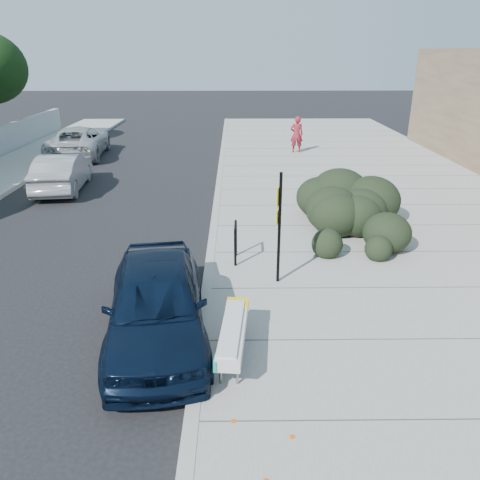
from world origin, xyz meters
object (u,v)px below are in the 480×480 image
Objects in this scene: sedan_navy at (156,302)px; suv_silver at (79,141)px; pedestrian at (297,134)px; sign_post at (279,222)px; bench at (233,332)px; wagon_silver at (63,172)px; bike_rack at (236,239)px.

sedan_navy reaches higher than suv_silver.
sign_post is at bearing 80.36° from pedestrian.
pedestrian is at bearing 175.34° from suv_silver.
wagon_silver reaches higher than bench.
sedan_navy is at bearing 73.50° from pedestrian.
sign_post is (0.94, -1.14, 0.86)m from bike_rack.
wagon_silver is at bearing 149.23° from sign_post.
sign_post is (0.99, 2.79, 0.97)m from bench.
bench is at bearing 114.90° from wagon_silver.
sign_post is 3.24m from sedan_navy.
suv_silver is 11.13m from pedestrian.
suv_silver reaches higher than bench.
bench is 1.62m from sedan_navy.
sedan_navy reaches higher than bench.
suv_silver is at bearing 103.46° from sedan_navy.
sedan_navy is at bearing 110.87° from wagon_silver.
bike_rack is at bearing 94.63° from bench.
sign_post is 0.47× the size of suv_silver.
bench is at bearing -93.04° from sign_post.
bike_rack is 1.71m from sign_post.
wagon_silver is (-5.19, 10.22, -0.05)m from sedan_navy.
sedan_navy is 17.76m from suv_silver.
sedan_navy is 2.43× the size of pedestrian.
bike_rack is 13.89m from pedestrian.
wagon_silver is (-7.59, 8.21, -0.89)m from sign_post.
sign_post is 1.39× the size of pedestrian.
bench is at bearing -37.00° from sedan_navy.
wagon_silver reaches higher than bike_rack.
sign_post is 0.59× the size of wagon_silver.
bike_rack is at bearing 115.33° from suv_silver.
bike_rack is 15.55m from suv_silver.
sign_post is at bearing -49.23° from bike_rack.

